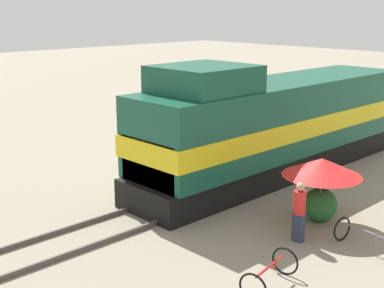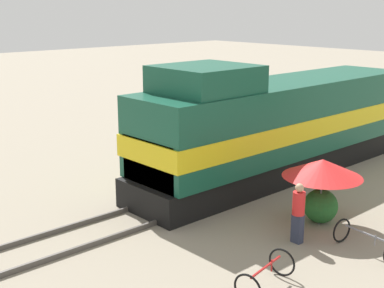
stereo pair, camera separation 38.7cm
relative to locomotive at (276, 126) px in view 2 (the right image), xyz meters
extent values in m
plane|color=gray|center=(0.00, -3.62, -1.91)|extent=(120.00, 120.00, 0.00)
cube|color=#4C4742|center=(-0.72, -3.62, -1.84)|extent=(0.08, 34.46, 0.15)
cube|color=#4C4742|center=(0.72, -3.62, -1.84)|extent=(0.08, 34.46, 0.15)
cube|color=black|center=(0.00, 0.38, -1.44)|extent=(2.67, 13.45, 0.94)
cube|color=#144C38|center=(0.00, 0.38, 0.34)|extent=(2.90, 12.91, 2.63)
cube|color=yellow|center=(0.00, 0.38, 0.08)|extent=(2.94, 13.04, 0.70)
cube|color=yellow|center=(0.00, -5.14, -0.25)|extent=(2.47, 1.88, 1.45)
cube|color=#144C38|center=(0.00, -3.66, 2.09)|extent=(2.73, 2.96, 0.87)
cylinder|color=#4C4C4C|center=(3.95, -2.75, -0.98)|extent=(0.05, 0.05, 1.88)
cone|color=red|center=(3.95, -2.75, -0.17)|extent=(2.32, 2.32, 0.52)
sphere|color=#236028|center=(3.85, -2.59, -1.40)|extent=(1.02, 1.02, 1.02)
cube|color=#2D3347|center=(4.26, -4.25, -1.51)|extent=(0.30, 0.20, 0.81)
cylinder|color=red|center=(4.26, -4.25, -0.78)|extent=(0.34, 0.34, 0.64)
sphere|color=tan|center=(4.26, -4.25, -0.34)|extent=(0.24, 0.24, 0.24)
torus|color=black|center=(5.06, -3.34, -1.57)|extent=(0.14, 0.69, 0.68)
cube|color=slate|center=(5.85, -3.45, -1.38)|extent=(1.34, 0.23, 0.04)
cylinder|color=slate|center=(6.12, -3.49, -1.45)|extent=(0.04, 0.04, 0.29)
torus|color=black|center=(5.14, -6.04, -1.57)|extent=(0.69, 0.17, 0.70)
cube|color=#A51919|center=(5.28, -6.81, -1.36)|extent=(0.28, 1.31, 0.04)
cylinder|color=#A51919|center=(5.23, -6.54, -1.45)|extent=(0.04, 0.04, 0.29)
camera|label=1|loc=(12.01, -15.74, 4.36)|focal=50.00mm
camera|label=2|loc=(12.27, -15.46, 4.36)|focal=50.00mm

